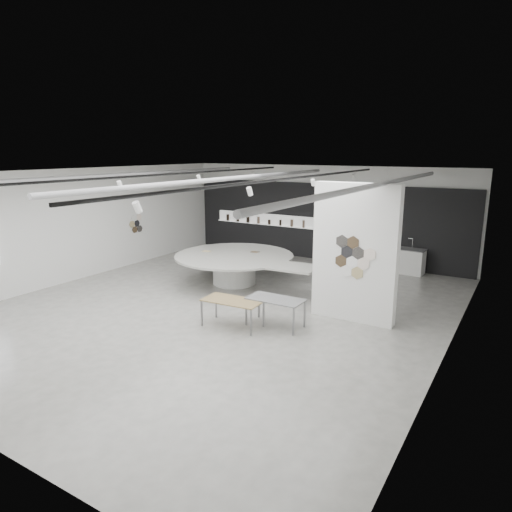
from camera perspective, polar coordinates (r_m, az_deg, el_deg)
The scene contains 7 objects.
room at distance 12.71m, azimuth -4.70°, elevation 2.56°, with size 12.02×14.02×3.82m.
back_wall_display at distance 18.77m, azimuth 7.92°, elevation 4.24°, with size 11.80×0.27×3.10m.
partition_column at distance 12.00m, azimuth 12.26°, elevation 0.33°, with size 2.20×0.38×3.60m.
display_island at distance 15.21m, azimuth -2.50°, elevation -1.13°, with size 5.25×4.22×1.01m.
sample_table_wood at distance 11.57m, azimuth -2.97°, elevation -5.76°, with size 1.55×0.85×0.70m.
sample_table_stone at distance 11.58m, azimuth 2.43°, elevation -5.64°, with size 1.43×0.72×0.74m.
kitchen_counter at distance 17.52m, azimuth 17.75°, elevation -0.50°, with size 1.66×0.73×1.28m.
Camera 1 is at (7.27, -10.10, 4.38)m, focal length 32.00 mm.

